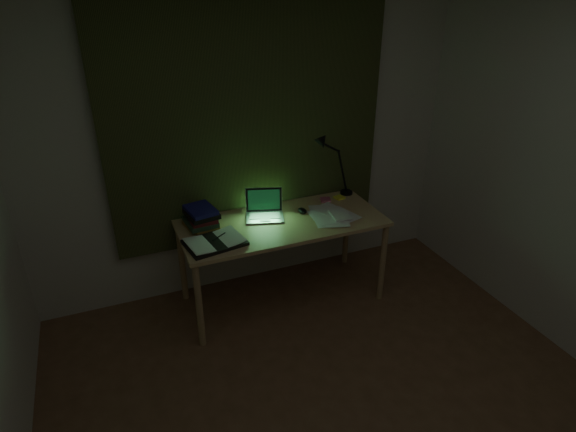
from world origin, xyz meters
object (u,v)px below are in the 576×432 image
(book_stack, at_px, (201,217))
(desk, at_px, (282,261))
(loose_papers, at_px, (334,216))
(desk_lamp, at_px, (348,162))
(laptop, at_px, (265,206))
(open_textbook, at_px, (215,242))

(book_stack, bearing_deg, desk, -14.25)
(desk, height_order, loose_papers, loose_papers)
(desk, height_order, desk_lamp, desk_lamp)
(book_stack, distance_m, desk_lamp, 1.32)
(book_stack, bearing_deg, laptop, -6.25)
(desk_lamp, bearing_deg, laptop, -161.55)
(open_textbook, bearing_deg, book_stack, 85.43)
(laptop, bearing_deg, book_stack, -169.14)
(book_stack, height_order, loose_papers, book_stack)
(open_textbook, relative_size, book_stack, 1.61)
(open_textbook, height_order, desk_lamp, desk_lamp)
(laptop, bearing_deg, desk, -25.47)
(loose_papers, relative_size, desk_lamp, 0.56)
(laptop, xyz_separation_m, loose_papers, (0.51, -0.18, -0.10))
(desk, xyz_separation_m, desk_lamp, (0.71, 0.28, 0.65))
(laptop, distance_m, desk_lamp, 0.85)
(desk, bearing_deg, book_stack, 165.75)
(desk, xyz_separation_m, open_textbook, (-0.57, -0.14, 0.38))
(laptop, xyz_separation_m, book_stack, (-0.49, 0.05, -0.02))
(desk, height_order, laptop, laptop)
(desk, height_order, open_textbook, open_textbook)
(loose_papers, bearing_deg, laptop, 160.48)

